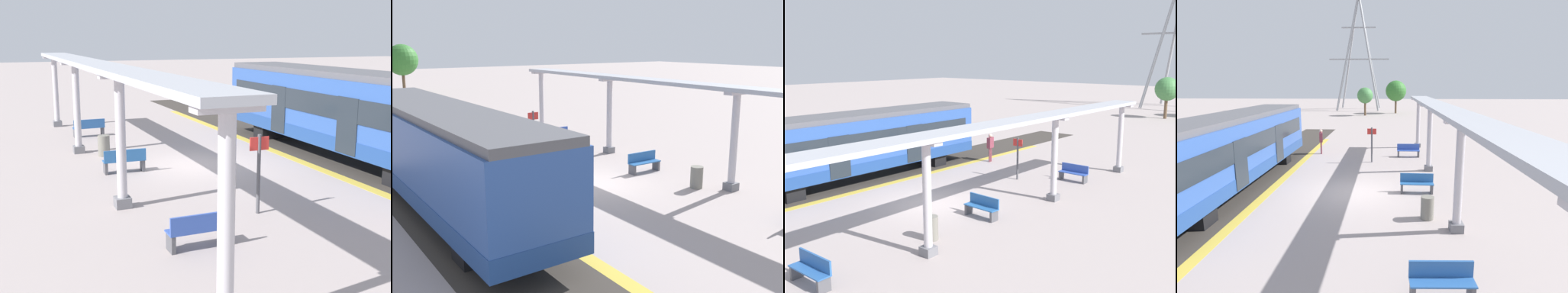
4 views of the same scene
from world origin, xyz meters
TOP-DOWN VIEW (x-y plane):
  - ground_plane at (0.00, 0.00)m, footprint 176.00×176.00m
  - tactile_edge_strip at (-3.99, 0.00)m, footprint 0.42×27.80m
  - trackbed at (-5.80, 0.00)m, footprint 3.20×39.80m
  - train_near_carriage at (-5.80, 0.72)m, footprint 2.65×13.85m
  - canopy_pillar_second at (3.75, -3.72)m, footprint 1.10×0.44m
  - canopy_pillar_third at (3.75, 3.82)m, footprint 1.10×0.44m
  - canopy_pillar_fourth at (3.75, 10.64)m, footprint 1.10×0.44m
  - canopy_beam at (3.75, -0.05)m, footprint 1.20×22.17m
  - bench_near_end at (2.82, 7.30)m, footprint 1.50×0.46m
  - bench_far_end at (2.76, 0.12)m, footprint 1.51×0.48m
  - trash_bin at (2.89, -2.77)m, footprint 0.48×0.48m
  - platform_info_sign at (0.44, 5.67)m, footprint 0.56×0.10m
  - passenger_waiting_near_edge at (-3.24, 7.93)m, footprint 0.32×0.54m
  - tree_right_background at (2.69, 39.03)m, footprint 3.37×3.37m

SIDE VIEW (x-z plane):
  - ground_plane at x=0.00m, z-range 0.00..0.00m
  - trackbed at x=-5.80m, z-range 0.00..0.01m
  - tactile_edge_strip at x=-3.99m, z-range 0.00..0.01m
  - trash_bin at x=2.89m, z-range 0.00..0.85m
  - bench_near_end at x=2.82m, z-range 0.01..0.87m
  - bench_far_end at x=2.76m, z-range 0.01..0.87m
  - passenger_waiting_near_edge at x=-3.24m, z-range 0.22..1.95m
  - platform_info_sign at x=0.44m, z-range 0.23..2.43m
  - train_near_carriage at x=-5.80m, z-range 0.09..3.57m
  - canopy_pillar_second at x=3.75m, z-range 0.03..3.79m
  - canopy_pillar_third at x=3.75m, z-range 0.03..3.79m
  - canopy_pillar_fourth at x=3.75m, z-range 0.03..3.79m
  - tree_right_background at x=2.69m, z-range 0.96..6.29m
  - canopy_beam at x=3.75m, z-range 3.76..3.92m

